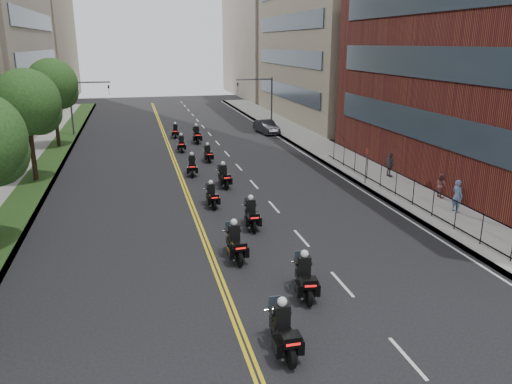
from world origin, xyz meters
The scene contains 25 objects.
ground centered at (0.00, 0.00, 0.00)m, with size 160.00×160.00×0.00m, color black.
sidewalk_right centered at (12.00, 25.00, 0.07)m, with size 4.00×90.00×0.15m, color gray.
sidewalk_left centered at (-12.00, 25.00, 0.07)m, with size 4.00×90.00×0.15m, color gray.
grass_strip centered at (-11.20, 25.00, 0.17)m, with size 2.00×90.00×0.04m, color #1C3D16.
building_right_far centered at (21.50, 78.00, 13.00)m, with size 15.00×28.00×26.00m, color gray.
building_left_far centered at (-22.00, 78.00, 13.00)m, with size 16.00×28.00×26.00m, color gray.
iron_fence centered at (11.00, 12.00, 0.90)m, with size 0.05×28.00×1.50m.
street_trees centered at (-11.05, 18.61, 5.13)m, with size 4.40×38.40×7.98m.
traffic_signal_right centered at (9.54, 42.00, 3.70)m, with size 4.09×0.20×5.60m.
traffic_signal_left centered at (-9.54, 42.00, 3.70)m, with size 4.09×0.20×5.60m.
motorcycle_0 centered at (-0.39, 1.21, 0.72)m, with size 0.56×2.45×1.81m.
motorcycle_1 centered at (1.44, 4.49, 0.71)m, with size 0.72×2.44×1.80m.
motorcycle_2 centered at (-0.45, 8.39, 0.72)m, with size 0.59×2.48×1.83m.
motorcycle_3 centered at (1.14, 12.01, 0.69)m, with size 0.57×2.36×1.74m.
motorcycle_4 centered at (-0.31, 15.98, 0.62)m, with size 0.53×2.12×1.57m.
motorcycle_5 centered at (1.12, 19.91, 0.67)m, with size 0.59×2.31×1.71m.
motorcycle_6 centered at (-0.56, 23.46, 0.67)m, with size 0.63×2.29×1.69m.
motorcycle_7 centered at (1.18, 27.49, 0.61)m, with size 0.49×2.08×1.54m.
motorcycle_8 centered at (-0.50, 31.90, 0.64)m, with size 0.56×2.21×1.63m.
motorcycle_9 centered at (1.29, 35.51, 0.73)m, with size 0.57×2.50×1.84m.
motorcycle_10 centered at (-0.44, 38.82, 0.61)m, with size 0.60×2.10×1.55m.
parked_sedan centered at (9.10, 38.96, 0.70)m, with size 1.48×4.26×1.40m, color black.
pedestrian_a centered at (12.71, 11.36, 1.07)m, with size 0.67×0.44×1.85m, color slate.
pedestrian_b centered at (13.50, 14.02, 0.89)m, with size 0.72×0.56×1.48m, color brown.
pedestrian_c centered at (12.82, 19.20, 1.00)m, with size 1.00×0.42×1.70m, color #45444C.
Camera 1 is at (-4.38, -11.61, 9.20)m, focal length 35.00 mm.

